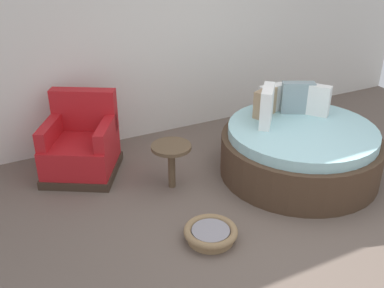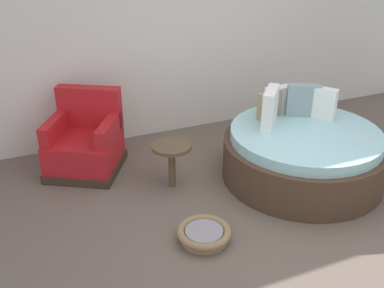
# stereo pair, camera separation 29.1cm
# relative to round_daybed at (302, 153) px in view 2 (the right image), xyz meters

# --- Properties ---
(ground_plane) EXTENTS (8.00, 8.00, 0.02)m
(ground_plane) POSITION_rel_round_daybed_xyz_m (-0.73, -0.71, -0.32)
(ground_plane) COLOR #66564C
(back_wall) EXTENTS (8.00, 0.12, 3.16)m
(back_wall) POSITION_rel_round_daybed_xyz_m (-0.73, 1.84, 1.27)
(back_wall) COLOR silver
(back_wall) RESTS_ON ground_plane
(round_daybed) EXTENTS (1.83, 1.83, 1.03)m
(round_daybed) POSITION_rel_round_daybed_xyz_m (0.00, 0.00, 0.00)
(round_daybed) COLOR #473323
(round_daybed) RESTS_ON ground_plane
(red_armchair) EXTENTS (1.09, 1.09, 0.94)m
(red_armchair) POSITION_rel_round_daybed_xyz_m (-2.25, 1.16, 0.02)
(red_armchair) COLOR #38281E
(red_armchair) RESTS_ON ground_plane
(pet_basket) EXTENTS (0.51, 0.51, 0.13)m
(pet_basket) POSITION_rel_round_daybed_xyz_m (-1.51, -0.63, -0.24)
(pet_basket) COLOR #8E704C
(pet_basket) RESTS_ON ground_plane
(side_table) EXTENTS (0.44, 0.44, 0.52)m
(side_table) POSITION_rel_round_daybed_xyz_m (-1.45, 0.38, 0.11)
(side_table) COLOR brown
(side_table) RESTS_ON ground_plane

